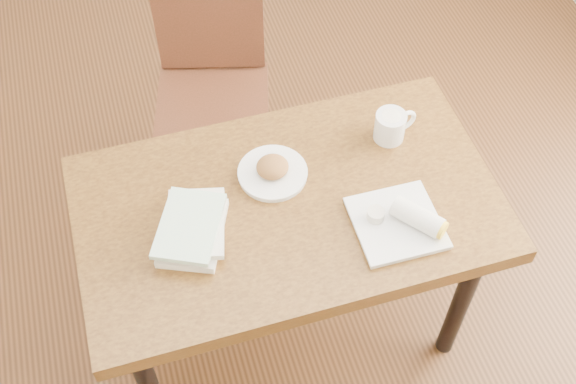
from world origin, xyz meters
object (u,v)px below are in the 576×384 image
object	(u,v)px
book_stack	(193,228)
table	(288,220)
chair_far	(212,75)
plate_burrito	(403,221)
coffee_mug	(391,125)
plate_scone	(273,171)

from	to	relation	value
book_stack	table	bearing A→B (deg)	5.92
book_stack	chair_far	bearing A→B (deg)	74.57
chair_far	book_stack	distance (m)	0.89
chair_far	plate_burrito	xyz separation A→B (m)	(0.35, -0.97, 0.23)
chair_far	coffee_mug	xyz separation A→B (m)	(0.44, -0.64, 0.25)
plate_scone	plate_burrito	size ratio (longest dim) A/B	0.86
table	book_stack	xyz separation A→B (m)	(-0.29, -0.03, 0.12)
coffee_mug	book_stack	size ratio (longest dim) A/B	0.49
chair_far	plate_scone	size ratio (longest dim) A/B	4.53
table	plate_burrito	bearing A→B (deg)	-31.35
plate_burrito	chair_far	bearing A→B (deg)	109.74
chair_far	book_stack	size ratio (longest dim) A/B	3.31
plate_scone	coffee_mug	distance (m)	0.40
chair_far	plate_burrito	size ratio (longest dim) A/B	3.88
plate_burrito	book_stack	world-z (taller)	plate_burrito
plate_scone	plate_burrito	distance (m)	0.42
plate_burrito	book_stack	xyz separation A→B (m)	(-0.57, 0.15, 0.01)
table	plate_burrito	distance (m)	0.36
table	book_stack	world-z (taller)	book_stack
book_stack	plate_burrito	bearing A→B (deg)	-14.18
plate_scone	coffee_mug	world-z (taller)	coffee_mug
table	book_stack	distance (m)	0.31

